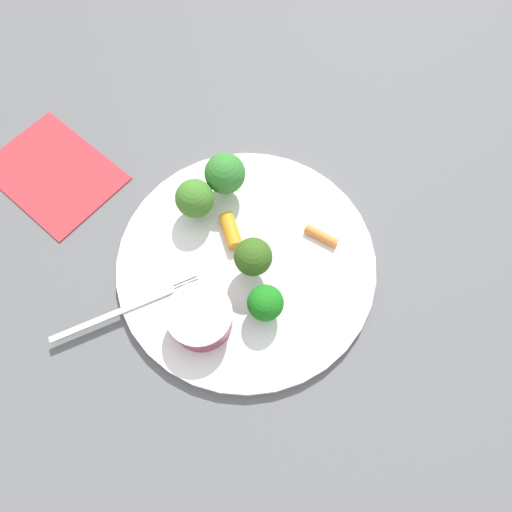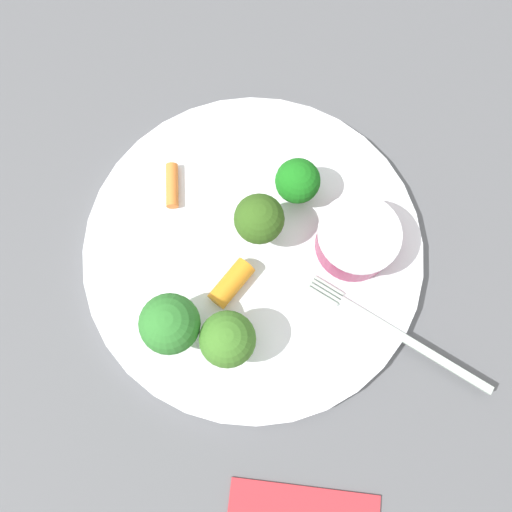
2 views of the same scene
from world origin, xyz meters
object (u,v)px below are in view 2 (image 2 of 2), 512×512
Objects in this scene: sauce_cup at (360,244)px; broccoli_floret_3 at (174,324)px; broccoli_floret_1 at (301,181)px; fork at (399,333)px; plate at (256,250)px; carrot_stick_1 at (175,185)px; broccoli_floret_2 at (263,219)px; broccoli_floret_0 at (231,339)px; carrot_stick_0 at (235,283)px.

sauce_cup is 0.16m from broccoli_floret_3.
broccoli_floret_1 reaches higher than fork.
sauce_cup is 1.45× the size of broccoli_floret_1.
broccoli_floret_1 is 0.14m from fork.
sauce_cup reaches higher than plate.
broccoli_floret_3 is at bearing -177.27° from carrot_stick_1.
broccoli_floret_2 is at bearing 137.67° from broccoli_floret_1.
broccoli_floret_2 is 1.45× the size of carrot_stick_1.
sauce_cup is (-0.00, -0.08, 0.02)m from plate.
broccoli_floret_2 reaches higher than carrot_stick_1.
plate is at bearing 142.07° from broccoli_floret_1.
broccoli_floret_3 is 0.41× the size of fork.
broccoli_floret_3 is at bearing 74.71° from broccoli_floret_0.
sauce_cup is at bearing -74.58° from carrot_stick_0.
broccoli_floret_2 is at bearing -120.14° from carrot_stick_1.
broccoli_floret_3 reaches higher than broccoli_floret_1.
broccoli_floret_3 is 1.52× the size of carrot_stick_1.
broccoli_floret_2 is 0.06m from carrot_stick_0.
plate is 5.38× the size of broccoli_floret_0.
broccoli_floret_3 is (-0.08, 0.07, 0.00)m from broccoli_floret_2.
broccoli_floret_2 reaches higher than broccoli_floret_1.
sauce_cup is at bearing 22.66° from fork.
broccoli_floret_0 reaches higher than sauce_cup.
carrot_stick_0 is at bearing 105.42° from sauce_cup.
broccoli_floret_3 is 0.18m from fork.
sauce_cup is 0.07m from broccoli_floret_1.
fork is (-0.13, -0.18, -0.00)m from carrot_stick_1.
sauce_cup is at bearing -66.35° from broccoli_floret_3.
sauce_cup is at bearing -102.15° from broccoli_floret_2.
broccoli_floret_3 is at bearing 128.92° from carrot_stick_0.
plate is at bearing -29.31° from carrot_stick_0.
broccoli_floret_1 is at bearing -93.97° from carrot_stick_1.
carrot_stick_1 is (0.12, 0.01, -0.03)m from broccoli_floret_3.
broccoli_floret_2 is (-0.04, 0.03, 0.01)m from broccoli_floret_1.
plate is at bearing -14.25° from broccoli_floret_0.
broccoli_floret_2 is (0.01, -0.01, 0.04)m from plate.
fork is at bearing -91.84° from broccoli_floret_3.
plate is 4.86× the size of broccoli_floret_3.
broccoli_floret_3 is at bearing 140.00° from broccoli_floret_2.
sauce_cup is at bearing -111.43° from carrot_stick_1.
sauce_cup is 1.12× the size of broccoli_floret_3.
broccoli_floret_3 is 1.46× the size of carrot_stick_0.
broccoli_floret_2 is at bearing -15.39° from broccoli_floret_0.
carrot_stick_1 is (0.04, 0.07, -0.03)m from broccoli_floret_2.
broccoli_floret_3 reaches higher than carrot_stick_1.
carrot_stick_0 reaches higher than fork.
carrot_stick_1 is 0.22m from fork.
sauce_cup is 0.08m from fork.
sauce_cup is 1.70× the size of carrot_stick_1.
carrot_stick_0 is 1.04× the size of carrot_stick_1.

